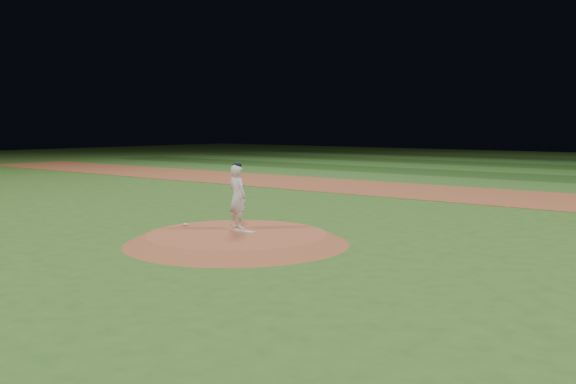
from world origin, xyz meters
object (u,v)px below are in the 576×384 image
Objects in this scene: pitchers_mound at (237,238)px; rosin_bag at (185,224)px; pitcher_on_mound at (237,196)px; pitching_rubber at (244,231)px.

rosin_bag is at bearing -179.32° from pitchers_mound.
pitchers_mound is 3.25× the size of pitcher_on_mound.
pitchers_mound is 1.84m from rosin_bag.
rosin_bag is (-1.83, -0.02, 0.16)m from pitchers_mound.
pitching_rubber reaches higher than pitchers_mound.
pitchers_mound is 1.20m from pitcher_on_mound.
rosin_bag reaches higher than pitching_rubber.
pitching_rubber is (0.02, 0.24, 0.14)m from pitchers_mound.
pitcher_on_mound reaches higher than pitchers_mound.
pitching_rubber is at bearing 8.09° from rosin_bag.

